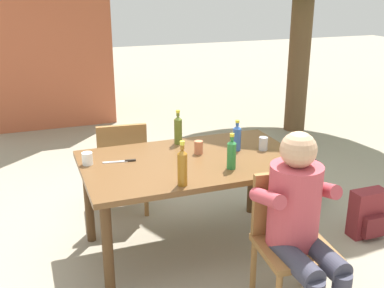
{
  "coord_description": "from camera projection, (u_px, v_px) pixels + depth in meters",
  "views": [
    {
      "loc": [
        -1.11,
        -3.01,
        2.0
      ],
      "look_at": [
        0.0,
        0.0,
        0.88
      ],
      "focal_mm": 43.65,
      "sensor_mm": 36.0,
      "label": 1
    }
  ],
  "objects": [
    {
      "name": "person_in_white_shirt",
      "position": [
        300.0,
        219.0,
        2.8
      ],
      "size": [
        0.47,
        0.61,
        1.18
      ],
      "color": "#B7424C",
      "rests_on": "ground_plane"
    },
    {
      "name": "backpack_by_far_side",
      "position": [
        299.0,
        182.0,
        4.4
      ],
      "size": [
        0.28,
        0.24,
        0.43
      ],
      "color": "black",
      "rests_on": "ground_plane"
    },
    {
      "name": "bottle_blue",
      "position": [
        237.0,
        137.0,
        3.59
      ],
      "size": [
        0.06,
        0.06,
        0.24
      ],
      "color": "#2D56A3",
      "rests_on": "dining_table"
    },
    {
      "name": "ground_plane",
      "position": [
        192.0,
        249.0,
        3.69
      ],
      "size": [
        24.0,
        24.0,
        0.0
      ],
      "primitive_type": "plane",
      "color": "gray"
    },
    {
      "name": "chair_far_left",
      "position": [
        122.0,
        163.0,
        4.11
      ],
      "size": [
        0.48,
        0.48,
        0.87
      ],
      "color": "olive",
      "rests_on": "ground_plane"
    },
    {
      "name": "cup_steel",
      "position": [
        263.0,
        143.0,
        3.61
      ],
      "size": [
        0.07,
        0.07,
        0.1
      ],
      "primitive_type": "cylinder",
      "color": "#B2B7BC",
      "rests_on": "dining_table"
    },
    {
      "name": "backpack_by_near_side",
      "position": [
        368.0,
        215.0,
        3.82
      ],
      "size": [
        0.29,
        0.2,
        0.4
      ],
      "color": "maroon",
      "rests_on": "ground_plane"
    },
    {
      "name": "bottle_olive",
      "position": [
        178.0,
        129.0,
        3.73
      ],
      "size": [
        0.06,
        0.06,
        0.28
      ],
      "color": "#566623",
      "rests_on": "dining_table"
    },
    {
      "name": "cup_white",
      "position": [
        87.0,
        159.0,
        3.33
      ],
      "size": [
        0.08,
        0.08,
        0.09
      ],
      "primitive_type": "cylinder",
      "color": "white",
      "rests_on": "dining_table"
    },
    {
      "name": "bottle_amber",
      "position": [
        182.0,
        167.0,
        2.96
      ],
      "size": [
        0.06,
        0.06,
        0.3
      ],
      "color": "#996019",
      "rests_on": "dining_table"
    },
    {
      "name": "brick_kiosk",
      "position": [
        41.0,
        17.0,
        6.89
      ],
      "size": [
        2.03,
        1.8,
        2.86
      ],
      "color": "#B25638",
      "rests_on": "ground_plane"
    },
    {
      "name": "chair_near_right",
      "position": [
        290.0,
        234.0,
        2.95
      ],
      "size": [
        0.48,
        0.48,
        0.87
      ],
      "color": "olive",
      "rests_on": "ground_plane"
    },
    {
      "name": "cup_terracotta",
      "position": [
        199.0,
        147.0,
        3.54
      ],
      "size": [
        0.06,
        0.06,
        0.1
      ],
      "primitive_type": "cylinder",
      "color": "#BC6B47",
      "rests_on": "dining_table"
    },
    {
      "name": "table_knife",
      "position": [
        122.0,
        161.0,
        3.39
      ],
      "size": [
        0.24,
        0.06,
        0.01
      ],
      "color": "silver",
      "rests_on": "dining_table"
    },
    {
      "name": "dining_table",
      "position": [
        192.0,
        171.0,
        3.47
      ],
      "size": [
        1.61,
        0.98,
        0.76
      ],
      "color": "brown",
      "rests_on": "ground_plane"
    },
    {
      "name": "bottle_green",
      "position": [
        232.0,
        154.0,
        3.23
      ],
      "size": [
        0.06,
        0.06,
        0.26
      ],
      "color": "#287A38",
      "rests_on": "dining_table"
    }
  ]
}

